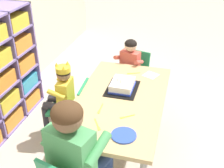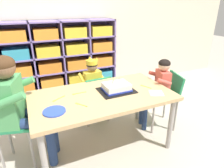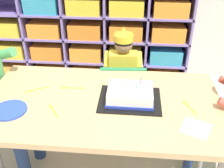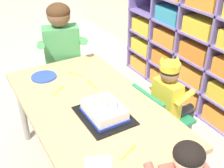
{
  "view_description": "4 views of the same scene",
  "coord_description": "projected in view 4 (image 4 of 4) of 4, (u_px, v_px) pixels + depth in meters",
  "views": [
    {
      "loc": [
        -2.03,
        -0.47,
        1.96
      ],
      "look_at": [
        0.14,
        0.11,
        0.68
      ],
      "focal_mm": 45.34,
      "sensor_mm": 36.0,
      "label": 1
    },
    {
      "loc": [
        -0.62,
        -1.58,
        1.44
      ],
      "look_at": [
        0.12,
        0.03,
        0.7
      ],
      "focal_mm": 30.84,
      "sensor_mm": 36.0,
      "label": 2
    },
    {
      "loc": [
        0.17,
        -1.25,
        1.5
      ],
      "look_at": [
        0.06,
        0.05,
        0.71
      ],
      "focal_mm": 43.01,
      "sensor_mm": 36.0,
      "label": 3
    },
    {
      "loc": [
        1.38,
        -0.63,
        1.67
      ],
      "look_at": [
        0.05,
        0.14,
        0.76
      ],
      "focal_mm": 45.9,
      "sensor_mm": 36.0,
      "label": 4
    }
  ],
  "objects": [
    {
      "name": "paper_napkin_square",
      "position": [
        98.0,
        166.0,
        1.37
      ],
      "size": [
        0.17,
        0.17,
        0.0
      ],
      "primitive_type": "cube",
      "rotation": [
        0.0,
        0.0,
        -0.43
      ],
      "color": "white",
      "rests_on": "activity_table"
    },
    {
      "name": "fork_at_table_front_edge",
      "position": [
        75.0,
        74.0,
        2.17
      ],
      "size": [
        0.13,
        0.09,
        0.0
      ],
      "rotation": [
        0.0,
        0.0,
        0.55
      ],
      "color": "yellow",
      "rests_on": "activity_table"
    },
    {
      "name": "classroom_chair_blue",
      "position": [
        158.0,
        117.0,
        2.09
      ],
      "size": [
        0.37,
        0.37,
        0.64
      ],
      "rotation": [
        0.0,
        0.0,
        3.21
      ],
      "color": "#238451",
      "rests_on": "ground"
    },
    {
      "name": "child_with_crown",
      "position": [
        171.0,
        96.0,
        2.07
      ],
      "size": [
        0.31,
        0.31,
        0.85
      ],
      "rotation": [
        0.0,
        0.0,
        3.21
      ],
      "color": "yellow",
      "rests_on": "ground"
    },
    {
      "name": "fork_near_cake_tray",
      "position": [
        59.0,
        90.0,
        1.97
      ],
      "size": [
        0.09,
        0.11,
        0.0
      ],
      "rotation": [
        0.0,
        0.0,
        5.34
      ],
      "color": "yellow",
      "rests_on": "activity_table"
    },
    {
      "name": "birthday_cake_on_tray",
      "position": [
        104.0,
        112.0,
        1.7
      ],
      "size": [
        0.35,
        0.28,
        0.12
      ],
      "color": "black",
      "rests_on": "activity_table"
    },
    {
      "name": "fork_near_child_seat",
      "position": [
        92.0,
        84.0,
        2.03
      ],
      "size": [
        0.14,
        0.02,
        0.0
      ],
      "rotation": [
        0.0,
        0.0,
        0.02
      ],
      "color": "yellow",
      "rests_on": "activity_table"
    },
    {
      "name": "classroom_chair_adult_side",
      "position": [
        63.0,
        69.0,
        2.61
      ],
      "size": [
        0.41,
        0.38,
        0.72
      ],
      "rotation": [
        0.0,
        0.0,
        1.3
      ],
      "color": "#238451",
      "rests_on": "ground"
    },
    {
      "name": "activity_table",
      "position": [
        90.0,
        111.0,
        1.86
      ],
      "size": [
        1.36,
        0.76,
        0.62
      ],
      "color": "tan",
      "rests_on": "ground"
    },
    {
      "name": "adult_helper_seated",
      "position": [
        63.0,
        53.0,
        2.41
      ],
      "size": [
        0.47,
        0.45,
        1.07
      ],
      "rotation": [
        0.0,
        0.0,
        1.3
      ],
      "color": "#4C9E5B",
      "rests_on": "ground"
    },
    {
      "name": "paper_plate_stack",
      "position": [
        44.0,
        77.0,
        2.12
      ],
      "size": [
        0.18,
        0.18,
        0.01
      ],
      "primitive_type": "cylinder",
      "color": "blue",
      "rests_on": "activity_table"
    },
    {
      "name": "fork_scattered_mid_table",
      "position": [
        129.0,
        151.0,
        1.46
      ],
      "size": [
        0.07,
        0.13,
        0.0
      ],
      "rotation": [
        0.0,
        0.0,
        5.13
      ],
      "color": "yellow",
      "rests_on": "activity_table"
    },
    {
      "name": "storage_cubby_shelf",
      "position": [
        207.0,
        53.0,
        2.64
      ],
      "size": [
        2.06,
        0.35,
        1.22
      ],
      "color": "#7F6BB2",
      "rests_on": "ground"
    }
  ]
}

